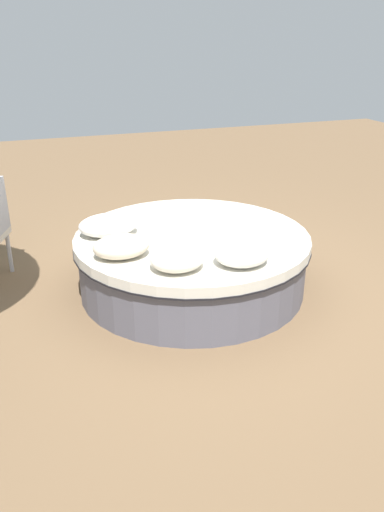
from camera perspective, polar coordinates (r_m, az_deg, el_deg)
name	(u,v)px	position (r m, az deg, el deg)	size (l,w,h in m)	color
ground_plane	(192,287)	(4.88, 0.00, -3.47)	(16.00, 16.00, 0.00)	brown
round_bed	(192,261)	(4.76, 0.00, -0.51)	(2.15, 2.15, 0.54)	#595966
throw_pillow_0	(108,225)	(4.67, -9.29, 3.42)	(0.53, 0.39, 0.19)	white
throw_pillow_1	(121,246)	(4.20, -7.87, 1.07)	(0.47, 0.36, 0.18)	beige
throw_pillow_2	(177,258)	(3.94, -1.66, -0.27)	(0.43, 0.39, 0.18)	silver
throw_pillow_3	(242,254)	(4.05, 5.57, 0.27)	(0.44, 0.39, 0.18)	white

